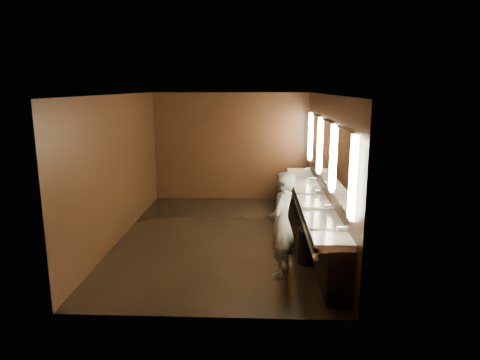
{
  "coord_description": "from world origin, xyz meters",
  "views": [
    {
      "loc": [
        0.69,
        -8.04,
        2.95
      ],
      "look_at": [
        0.36,
        0.0,
        1.18
      ],
      "focal_mm": 32.0,
      "sensor_mm": 36.0,
      "label": 1
    }
  ],
  "objects": [
    {
      "name": "floor",
      "position": [
        0.0,
        0.0,
        0.0
      ],
      "size": [
        6.0,
        6.0,
        0.0
      ],
      "primitive_type": "plane",
      "color": "black",
      "rests_on": "ground"
    },
    {
      "name": "ceiling",
      "position": [
        0.0,
        0.0,
        2.8
      ],
      "size": [
        4.0,
        6.0,
        0.02
      ],
      "primitive_type": "cube",
      "color": "#2D2D2B",
      "rests_on": "wall_back"
    },
    {
      "name": "wall_back",
      "position": [
        0.0,
        3.0,
        1.4
      ],
      "size": [
        4.0,
        0.02,
        2.8
      ],
      "primitive_type": "cube",
      "color": "black",
      "rests_on": "floor"
    },
    {
      "name": "wall_front",
      "position": [
        0.0,
        -3.0,
        1.4
      ],
      "size": [
        4.0,
        0.02,
        2.8
      ],
      "primitive_type": "cube",
      "color": "black",
      "rests_on": "floor"
    },
    {
      "name": "wall_left",
      "position": [
        -2.0,
        0.0,
        1.4
      ],
      "size": [
        0.02,
        6.0,
        2.8
      ],
      "primitive_type": "cube",
      "color": "black",
      "rests_on": "floor"
    },
    {
      "name": "wall_right",
      "position": [
        2.0,
        0.0,
        1.4
      ],
      "size": [
        0.02,
        6.0,
        2.8
      ],
      "primitive_type": "cube",
      "color": "black",
      "rests_on": "floor"
    },
    {
      "name": "sink_counter",
      "position": [
        1.79,
        0.0,
        0.5
      ],
      "size": [
        0.55,
        5.4,
        1.01
      ],
      "color": "black",
      "rests_on": "floor"
    },
    {
      "name": "mirror_band",
      "position": [
        1.98,
        -0.0,
        1.75
      ],
      "size": [
        0.06,
        5.03,
        1.15
      ],
      "color": "#FFEDBE",
      "rests_on": "wall_right"
    },
    {
      "name": "person",
      "position": [
        1.08,
        -1.63,
        0.84
      ],
      "size": [
        0.58,
        0.71,
        1.67
      ],
      "primitive_type": "imported",
      "rotation": [
        0.0,
        0.0,
        -1.92
      ],
      "color": "#95C6DE",
      "rests_on": "floor"
    },
    {
      "name": "trash_bin",
      "position": [
        1.58,
        -1.16,
        0.31
      ],
      "size": [
        0.52,
        0.52,
        0.61
      ],
      "primitive_type": "cylinder",
      "rotation": [
        0.0,
        0.0,
        0.4
      ],
      "color": "black",
      "rests_on": "floor"
    }
  ]
}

